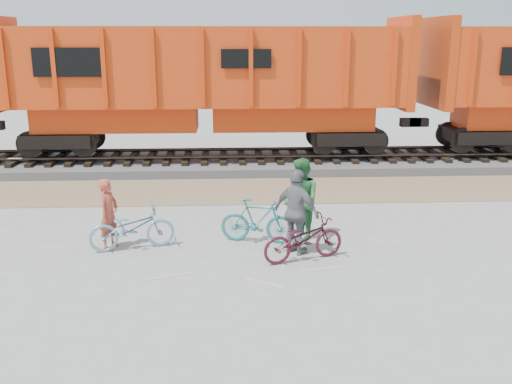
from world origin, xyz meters
TOP-DOWN VIEW (x-y plane):
  - ground at (0.00, 0.00)m, footprint 120.00×120.00m
  - gravel_strip at (0.00, 5.50)m, footprint 120.00×3.00m
  - ballast_bed at (0.00, 9.00)m, footprint 120.00×4.00m
  - track at (0.00, 9.00)m, footprint 120.00×2.60m
  - hopper_car_center at (-0.62, 9.00)m, footprint 14.00×3.13m
  - bicycle_blue at (-1.95, 0.75)m, footprint 1.95×1.11m
  - bicycle_teal at (0.81, 1.04)m, footprint 1.76×0.85m
  - bicycle_maroon at (1.70, -0.09)m, footprint 1.89×1.18m
  - person_solo at (-2.45, 0.85)m, footprint 0.54×0.66m
  - person_man at (1.81, 1.24)m, footprint 0.95×1.08m
  - person_woman at (1.60, 0.31)m, footprint 1.11×1.06m

SIDE VIEW (x-z plane):
  - ground at x=0.00m, z-range 0.00..0.00m
  - gravel_strip at x=0.00m, z-range 0.00..0.02m
  - ballast_bed at x=0.00m, z-range 0.00..0.30m
  - bicycle_maroon at x=1.70m, z-range 0.00..0.94m
  - track at x=0.00m, z-range 0.35..0.59m
  - bicycle_blue at x=-1.95m, z-range 0.00..0.97m
  - bicycle_teal at x=0.81m, z-range 0.00..1.02m
  - person_solo at x=-2.45m, z-range 0.00..1.56m
  - person_woman at x=1.60m, z-range 0.00..1.85m
  - person_man at x=1.81m, z-range 0.00..1.88m
  - hopper_car_center at x=-0.62m, z-range 0.68..5.33m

